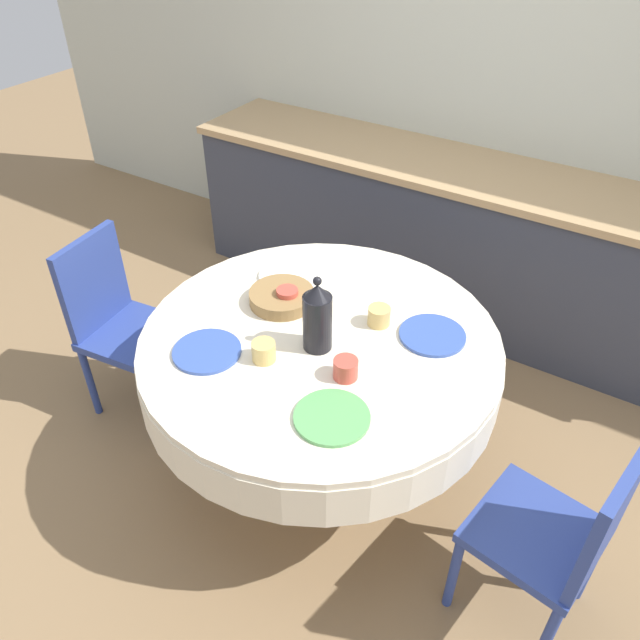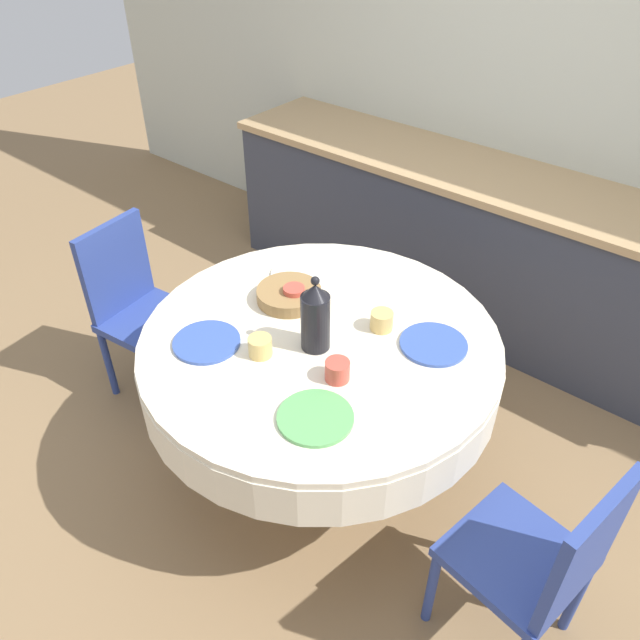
# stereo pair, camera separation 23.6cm
# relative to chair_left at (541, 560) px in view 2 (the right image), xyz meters

# --- Properties ---
(ground_plane) EXTENTS (12.00, 12.00, 0.00)m
(ground_plane) POSITION_rel_chair_left_xyz_m (-1.03, 0.17, -0.50)
(ground_plane) COLOR #8E704C
(wall_back) EXTENTS (7.00, 0.05, 2.60)m
(wall_back) POSITION_rel_chair_left_xyz_m (-1.03, 1.98, 0.80)
(wall_back) COLOR beige
(wall_back) RESTS_ON ground_plane
(kitchen_counter) EXTENTS (3.24, 0.64, 0.90)m
(kitchen_counter) POSITION_rel_chair_left_xyz_m (-1.03, 1.65, -0.05)
(kitchen_counter) COLOR #383D4C
(kitchen_counter) RESTS_ON ground_plane
(dining_table) EXTENTS (1.41, 1.41, 0.76)m
(dining_table) POSITION_rel_chair_left_xyz_m (-1.03, 0.17, 0.14)
(dining_table) COLOR tan
(dining_table) RESTS_ON ground_plane
(chair_left) EXTENTS (0.46, 0.46, 0.90)m
(chair_left) POSITION_rel_chair_left_xyz_m (0.00, 0.00, 0.00)
(chair_left) COLOR #2D428E
(chair_left) RESTS_ON ground_plane
(chair_right) EXTENTS (0.44, 0.44, 0.90)m
(chair_right) POSITION_rel_chair_left_xyz_m (-2.08, 0.05, 0.00)
(chair_right) COLOR #2D428E
(chair_right) RESTS_ON ground_plane
(plate_near_left) EXTENTS (0.26, 0.26, 0.01)m
(plate_near_left) POSITION_rel_chair_left_xyz_m (-1.34, -0.14, 0.27)
(plate_near_left) COLOR #3856AD
(plate_near_left) RESTS_ON dining_table
(cup_near_left) EXTENTS (0.09, 0.09, 0.08)m
(cup_near_left) POSITION_rel_chair_left_xyz_m (-1.14, -0.05, 0.30)
(cup_near_left) COLOR #DBB766
(cup_near_left) RESTS_ON dining_table
(plate_near_right) EXTENTS (0.26, 0.26, 0.01)m
(plate_near_right) POSITION_rel_chair_left_xyz_m (-0.77, -0.18, 0.27)
(plate_near_right) COLOR #5BA85B
(plate_near_right) RESTS_ON dining_table
(cup_near_right) EXTENTS (0.09, 0.09, 0.08)m
(cup_near_right) POSITION_rel_chair_left_xyz_m (-0.84, 0.02, 0.30)
(cup_near_right) COLOR #CC4C3D
(cup_near_right) RESTS_ON dining_table
(plate_far_left) EXTENTS (0.26, 0.26, 0.01)m
(plate_far_left) POSITION_rel_chair_left_xyz_m (-1.37, 0.44, 0.27)
(plate_far_left) COLOR white
(plate_far_left) RESTS_ON dining_table
(cup_far_left) EXTENTS (0.09, 0.09, 0.08)m
(cup_far_left) POSITION_rel_chair_left_xyz_m (-1.26, 0.27, 0.30)
(cup_far_left) COLOR #CC4C3D
(cup_far_left) RESTS_ON dining_table
(plate_far_right) EXTENTS (0.26, 0.26, 0.01)m
(plate_far_right) POSITION_rel_chair_left_xyz_m (-0.67, 0.40, 0.27)
(plate_far_right) COLOR #3856AD
(plate_far_right) RESTS_ON dining_table
(cup_far_right) EXTENTS (0.09, 0.09, 0.08)m
(cup_far_right) POSITION_rel_chair_left_xyz_m (-0.88, 0.36, 0.30)
(cup_far_right) COLOR #DBB766
(cup_far_right) RESTS_ON dining_table
(coffee_carafe) EXTENTS (0.11, 0.11, 0.31)m
(coffee_carafe) POSITION_rel_chair_left_xyz_m (-1.01, 0.11, 0.40)
(coffee_carafe) COLOR black
(coffee_carafe) RESTS_ON dining_table
(bread_basket) EXTENTS (0.27, 0.27, 0.05)m
(bread_basket) POSITION_rel_chair_left_xyz_m (-1.29, 0.27, 0.29)
(bread_basket) COLOR olive
(bread_basket) RESTS_ON dining_table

